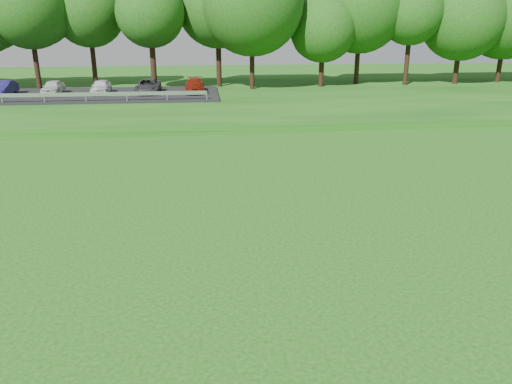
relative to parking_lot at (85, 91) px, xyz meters
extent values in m
cube|color=#12480D|center=(23.33, 1.18, -0.76)|extent=(130.00, 30.00, 0.60)
cube|color=gray|center=(23.33, -12.82, -1.04)|extent=(130.00, 1.60, 0.04)
cube|color=black|center=(-0.67, 0.18, -0.37)|extent=(24.00, 9.00, 0.18)
imported|color=navy|center=(-6.67, 0.18, 0.32)|extent=(1.27, 3.64, 1.20)
imported|color=silver|center=(-2.67, 0.18, 0.32)|extent=(1.42, 3.52, 1.20)
imported|color=silver|center=(1.33, 0.18, 0.32)|extent=(1.42, 3.52, 1.20)
imported|color=#3A3A40|center=(5.33, 0.18, 0.32)|extent=(1.99, 4.32, 1.20)
imported|color=maroon|center=(9.33, 0.18, 0.32)|extent=(1.68, 4.14, 1.20)
camera|label=1|loc=(9.93, -44.47, 5.78)|focal=35.00mm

